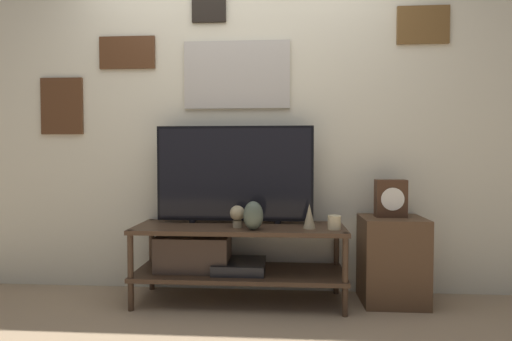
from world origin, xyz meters
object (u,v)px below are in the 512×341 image
at_px(vase_urn_stoneware, 253,216).
at_px(candle_jar, 334,222).
at_px(vase_slim_bronze, 309,216).
at_px(mantel_clock, 391,198).
at_px(decorative_bust, 237,215).
at_px(television, 235,174).

xyz_separation_m(vase_urn_stoneware, candle_jar, (0.54, 0.06, -0.05)).
bearing_deg(vase_slim_bronze, mantel_clock, 13.19).
height_order(candle_jar, decorative_bust, decorative_bust).
bearing_deg(decorative_bust, vase_slim_bronze, -0.08).
height_order(vase_slim_bronze, decorative_bust, vase_slim_bronze).
xyz_separation_m(television, mantel_clock, (1.11, -0.04, -0.17)).
relative_size(vase_urn_stoneware, candle_jar, 2.05).
distance_m(television, vase_urn_stoneware, 0.40).
xyz_separation_m(vase_slim_bronze, candle_jar, (0.17, -0.03, -0.04)).
height_order(vase_slim_bronze, mantel_clock, mantel_clock).
height_order(vase_urn_stoneware, mantel_clock, mantel_clock).
distance_m(vase_urn_stoneware, decorative_bust, 0.15).
distance_m(vase_urn_stoneware, vase_slim_bronze, 0.39).
height_order(decorative_bust, mantel_clock, mantel_clock).
relative_size(vase_slim_bronze, mantel_clock, 0.63).
bearing_deg(candle_jar, decorative_bust, 177.60).
relative_size(vase_urn_stoneware, decorative_bust, 1.27).
height_order(television, candle_jar, television).
bearing_deg(vase_urn_stoneware, mantel_clock, 13.07).
height_order(television, mantel_clock, television).
height_order(television, vase_urn_stoneware, television).
relative_size(candle_jar, mantel_clock, 0.35).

